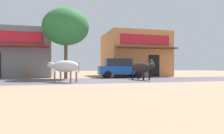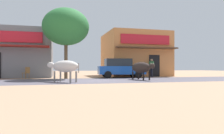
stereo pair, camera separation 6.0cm
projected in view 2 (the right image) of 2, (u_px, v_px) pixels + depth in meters
name	position (u px, v px, depth m)	size (l,w,h in m)	color
ground	(95.00, 80.00, 14.04)	(80.00, 80.00, 0.00)	tan
asphalt_road	(95.00, 80.00, 14.04)	(72.00, 5.54, 0.00)	#544F5A
storefront_left_cafe	(14.00, 54.00, 19.42)	(7.02, 6.89, 4.34)	slate
storefront_right_club	(134.00, 55.00, 22.52)	(6.24, 6.89, 4.57)	#CE8149
roadside_tree	(66.00, 27.00, 16.22)	(3.64, 3.64, 5.56)	brown
parked_hatchback_car	(120.00, 68.00, 17.87)	(4.13, 2.17, 1.64)	#18489F
cow_near_brown	(64.00, 67.00, 12.40)	(2.12, 2.11, 1.31)	silver
cow_far_dark	(141.00, 68.00, 14.79)	(1.09, 2.73, 1.28)	black
pedestrian_by_shop	(152.00, 66.00, 18.99)	(0.48, 0.61, 1.68)	#262633
cafe_chair_by_doorway	(26.00, 72.00, 16.30)	(0.62, 0.62, 0.92)	brown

